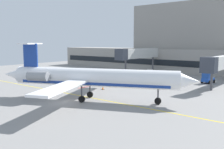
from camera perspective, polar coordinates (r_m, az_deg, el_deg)
name	(u,v)px	position (r m, az deg, el deg)	size (l,w,h in m)	color
ground	(67,102)	(36.58, -9.91, -6.04)	(120.00, 120.00, 0.11)	gray
terminal_building	(174,48)	(76.83, 13.47, 5.76)	(76.45, 11.18, 19.24)	gray
jet_bridge_west	(137,54)	(65.02, 5.66, 4.57)	(2.40, 16.81, 6.72)	silver
regional_jet	(90,78)	(36.61, -4.86, -0.68)	(27.28, 23.11, 8.11)	white
baggage_tug	(48,74)	(60.27, -13.99, 0.01)	(2.41, 3.69, 2.07)	#1E4CB2
pushback_tractor	(150,73)	(61.84, 8.37, 0.25)	(3.00, 3.24, 1.90)	silver
belt_loader	(207,78)	(55.26, 20.34, -0.83)	(2.14, 3.00, 2.21)	#1E4CB2
safety_cone_alpha	(103,88)	(45.21, -2.05, -3.01)	(0.47, 0.47, 0.55)	orange
safety_cone_bravo	(62,86)	(47.83, -11.01, -2.58)	(0.47, 0.47, 0.55)	orange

